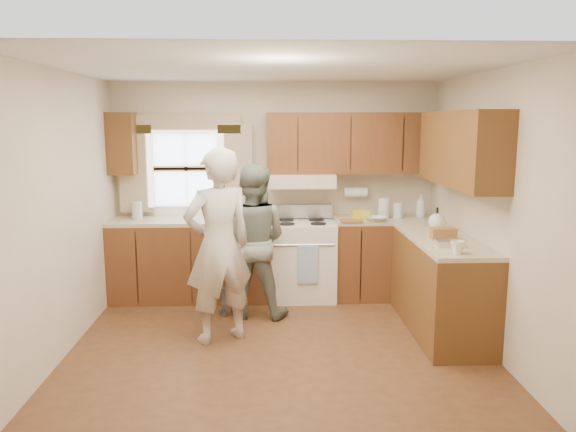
{
  "coord_description": "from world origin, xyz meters",
  "views": [
    {
      "loc": [
        -0.1,
        -4.93,
        2.06
      ],
      "look_at": [
        0.1,
        0.4,
        1.15
      ],
      "focal_mm": 35.0,
      "sensor_mm": 36.0,
      "label": 1
    }
  ],
  "objects_px": {
    "woman_left": "(218,246)",
    "woman_right": "(252,241)",
    "stove": "(302,259)",
    "child": "(230,275)"
  },
  "relations": [
    {
      "from": "stove",
      "to": "child",
      "type": "relative_size",
      "value": 1.22
    },
    {
      "from": "stove",
      "to": "woman_left",
      "type": "height_order",
      "value": "woman_left"
    },
    {
      "from": "stove",
      "to": "woman_left",
      "type": "relative_size",
      "value": 0.59
    },
    {
      "from": "stove",
      "to": "woman_right",
      "type": "distance_m",
      "value": 0.88
    },
    {
      "from": "child",
      "to": "stove",
      "type": "bearing_deg",
      "value": -160.79
    },
    {
      "from": "child",
      "to": "woman_left",
      "type": "bearing_deg",
      "value": 68.61
    },
    {
      "from": "woman_left",
      "to": "woman_right",
      "type": "distance_m",
      "value": 0.75
    },
    {
      "from": "stove",
      "to": "child",
      "type": "bearing_deg",
      "value": -143.88
    },
    {
      "from": "woman_left",
      "to": "woman_right",
      "type": "bearing_deg",
      "value": -140.64
    },
    {
      "from": "stove",
      "to": "woman_left",
      "type": "xyz_separation_m",
      "value": [
        -0.86,
        -1.27,
        0.44
      ]
    }
  ]
}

